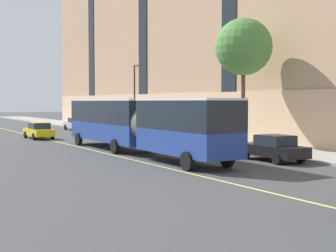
# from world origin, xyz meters

# --- Properties ---
(ground_plane) EXTENTS (260.00, 260.00, 0.00)m
(ground_plane) POSITION_xyz_m (0.00, 0.00, 0.00)
(ground_plane) COLOR #424244
(sidewalk) EXTENTS (5.61, 160.00, 0.15)m
(sidewalk) POSITION_xyz_m (9.03, 3.00, 0.07)
(sidewalk) COLOR #9E9B93
(sidewalk) RESTS_ON ground
(city_bus) EXTENTS (2.98, 19.70, 3.72)m
(city_bus) POSITION_xyz_m (-0.28, 2.74, 2.15)
(city_bus) COLOR navy
(city_bus) RESTS_ON ground
(parked_car_white_1) EXTENTS (1.97, 4.38, 1.56)m
(parked_car_white_1) POSITION_xyz_m (5.07, 6.89, 0.78)
(parked_car_white_1) COLOR silver
(parked_car_white_1) RESTS_ON ground
(parked_car_black_2) EXTENTS (2.06, 4.31, 1.56)m
(parked_car_black_2) POSITION_xyz_m (4.98, 19.48, 0.78)
(parked_car_black_2) COLOR black
(parked_car_black_2) RESTS_ON ground
(parked_car_silver_3) EXTENTS (1.91, 4.63, 1.56)m
(parked_car_silver_3) POSITION_xyz_m (5.18, 29.88, 0.78)
(parked_car_silver_3) COLOR #B7B7BC
(parked_car_silver_3) RESTS_ON ground
(parked_car_black_5) EXTENTS (2.15, 4.59, 1.56)m
(parked_car_black_5) POSITION_xyz_m (4.91, -4.73, 0.78)
(parked_car_black_5) COLOR black
(parked_car_black_5) RESTS_ON ground
(taxi_cab) EXTENTS (1.99, 4.68, 1.56)m
(taxi_cab) POSITION_xyz_m (-2.44, 18.98, 0.78)
(taxi_cab) COLOR yellow
(taxi_cab) RESTS_ON ground
(street_tree_mid_block) EXTENTS (4.37, 4.37, 9.74)m
(street_tree_mid_block) POSITION_xyz_m (8.76, 2.62, 7.67)
(street_tree_mid_block) COLOR brown
(street_tree_mid_block) RESTS_ON sidewalk
(street_lamp) EXTENTS (0.36, 1.48, 7.07)m
(street_lamp) POSITION_xyz_m (6.83, 16.98, 4.47)
(street_lamp) COLOR #2D2D30
(street_lamp) RESTS_ON sidewalk
(lane_centerline) EXTENTS (0.16, 140.00, 0.01)m
(lane_centerline) POSITION_xyz_m (-1.98, 3.00, 0.00)
(lane_centerline) COLOR #E0D66B
(lane_centerline) RESTS_ON ground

